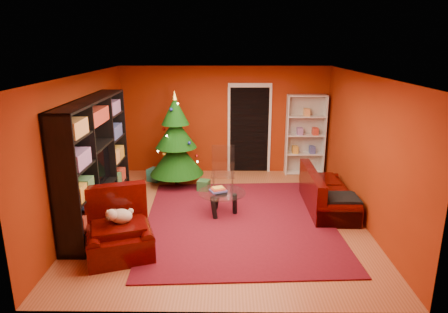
{
  "coord_description": "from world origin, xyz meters",
  "views": [
    {
      "loc": [
        0.06,
        -6.85,
        3.13
      ],
      "look_at": [
        0.0,
        0.4,
        1.05
      ],
      "focal_mm": 32.0,
      "sensor_mm": 36.0,
      "label": 1
    }
  ],
  "objects_px": {
    "gift_box_red": "(187,168)",
    "armchair": "(119,230)",
    "christmas_tree": "(176,140)",
    "coffee_table": "(222,203)",
    "gift_box_teal": "(155,175)",
    "gift_box_green": "(204,186)",
    "rug": "(239,221)",
    "acrylic_chair": "(223,174)",
    "sofa": "(328,190)",
    "media_unit": "(95,162)",
    "white_bookshelf": "(305,135)",
    "dog": "(121,216)"
  },
  "relations": [
    {
      "from": "gift_box_green",
      "to": "armchair",
      "type": "bearing_deg",
      "value": -112.35
    },
    {
      "from": "acrylic_chair",
      "to": "coffee_table",
      "type": "bearing_deg",
      "value": -90.16
    },
    {
      "from": "media_unit",
      "to": "armchair",
      "type": "xyz_separation_m",
      "value": [
        0.7,
        -1.27,
        -0.7
      ]
    },
    {
      "from": "christmas_tree",
      "to": "coffee_table",
      "type": "distance_m",
      "value": 2.12
    },
    {
      "from": "gift_box_green",
      "to": "coffee_table",
      "type": "bearing_deg",
      "value": -71.56
    },
    {
      "from": "gift_box_red",
      "to": "gift_box_teal",
      "type": "bearing_deg",
      "value": -139.86
    },
    {
      "from": "white_bookshelf",
      "to": "armchair",
      "type": "distance_m",
      "value": 5.33
    },
    {
      "from": "media_unit",
      "to": "gift_box_red",
      "type": "bearing_deg",
      "value": 63.4
    },
    {
      "from": "armchair",
      "to": "acrylic_chair",
      "type": "relative_size",
      "value": 1.1
    },
    {
      "from": "christmas_tree",
      "to": "sofa",
      "type": "height_order",
      "value": "christmas_tree"
    },
    {
      "from": "christmas_tree",
      "to": "gift_box_green",
      "type": "bearing_deg",
      "value": -33.68
    },
    {
      "from": "media_unit",
      "to": "christmas_tree",
      "type": "relative_size",
      "value": 1.34
    },
    {
      "from": "media_unit",
      "to": "gift_box_green",
      "type": "bearing_deg",
      "value": 38.28
    },
    {
      "from": "christmas_tree",
      "to": "armchair",
      "type": "height_order",
      "value": "christmas_tree"
    },
    {
      "from": "gift_box_teal",
      "to": "sofa",
      "type": "relative_size",
      "value": 0.16
    },
    {
      "from": "white_bookshelf",
      "to": "gift_box_red",
      "type": "bearing_deg",
      "value": -179.92
    },
    {
      "from": "gift_box_teal",
      "to": "christmas_tree",
      "type": "bearing_deg",
      "value": -24.52
    },
    {
      "from": "gift_box_teal",
      "to": "gift_box_red",
      "type": "distance_m",
      "value": 0.92
    },
    {
      "from": "coffee_table",
      "to": "gift_box_red",
      "type": "bearing_deg",
      "value": 109.62
    },
    {
      "from": "sofa",
      "to": "acrylic_chair",
      "type": "xyz_separation_m",
      "value": [
        -2.05,
        0.68,
        0.09
      ]
    },
    {
      "from": "gift_box_teal",
      "to": "gift_box_green",
      "type": "bearing_deg",
      "value": -29.59
    },
    {
      "from": "dog",
      "to": "media_unit",
      "type": "bearing_deg",
      "value": 102.77
    },
    {
      "from": "rug",
      "to": "armchair",
      "type": "height_order",
      "value": "armchair"
    },
    {
      "from": "white_bookshelf",
      "to": "armchair",
      "type": "relative_size",
      "value": 1.92
    },
    {
      "from": "white_bookshelf",
      "to": "coffee_table",
      "type": "relative_size",
      "value": 2.24
    },
    {
      "from": "gift_box_teal",
      "to": "media_unit",
      "type": "bearing_deg",
      "value": -106.8
    },
    {
      "from": "armchair",
      "to": "sofa",
      "type": "height_order",
      "value": "armchair"
    },
    {
      "from": "gift_box_red",
      "to": "armchair",
      "type": "bearing_deg",
      "value": -99.12
    },
    {
      "from": "rug",
      "to": "gift_box_green",
      "type": "height_order",
      "value": "gift_box_green"
    },
    {
      "from": "rug",
      "to": "coffee_table",
      "type": "height_order",
      "value": "coffee_table"
    },
    {
      "from": "gift_box_green",
      "to": "acrylic_chair",
      "type": "bearing_deg",
      "value": -31.47
    },
    {
      "from": "gift_box_green",
      "to": "sofa",
      "type": "relative_size",
      "value": 0.14
    },
    {
      "from": "white_bookshelf",
      "to": "acrylic_chair",
      "type": "distance_m",
      "value": 2.53
    },
    {
      "from": "gift_box_teal",
      "to": "armchair",
      "type": "distance_m",
      "value": 3.4
    },
    {
      "from": "coffee_table",
      "to": "white_bookshelf",
      "type": "bearing_deg",
      "value": 51.3
    },
    {
      "from": "gift_box_teal",
      "to": "gift_box_green",
      "type": "xyz_separation_m",
      "value": [
        1.18,
        -0.67,
        -0.02
      ]
    },
    {
      "from": "gift_box_green",
      "to": "gift_box_red",
      "type": "relative_size",
      "value": 1.1
    },
    {
      "from": "gift_box_teal",
      "to": "gift_box_green",
      "type": "distance_m",
      "value": 1.36
    },
    {
      "from": "coffee_table",
      "to": "gift_box_green",
      "type": "bearing_deg",
      "value": 108.44
    },
    {
      "from": "rug",
      "to": "acrylic_chair",
      "type": "bearing_deg",
      "value": 103.48
    },
    {
      "from": "rug",
      "to": "gift_box_red",
      "type": "xyz_separation_m",
      "value": [
        -1.21,
        2.8,
        0.1
      ]
    },
    {
      "from": "gift_box_green",
      "to": "dog",
      "type": "relative_size",
      "value": 0.61
    },
    {
      "from": "media_unit",
      "to": "gift_box_teal",
      "type": "distance_m",
      "value": 2.42
    },
    {
      "from": "media_unit",
      "to": "white_bookshelf",
      "type": "bearing_deg",
      "value": 32.27
    },
    {
      "from": "gift_box_teal",
      "to": "coffee_table",
      "type": "bearing_deg",
      "value": -50.13
    },
    {
      "from": "gift_box_green",
      "to": "dog",
      "type": "height_order",
      "value": "dog"
    },
    {
      "from": "christmas_tree",
      "to": "white_bookshelf",
      "type": "height_order",
      "value": "christmas_tree"
    },
    {
      "from": "armchair",
      "to": "coffee_table",
      "type": "height_order",
      "value": "armchair"
    },
    {
      "from": "gift_box_teal",
      "to": "acrylic_chair",
      "type": "distance_m",
      "value": 1.88
    },
    {
      "from": "gift_box_red",
      "to": "coffee_table",
      "type": "bearing_deg",
      "value": -70.38
    }
  ]
}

